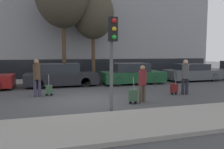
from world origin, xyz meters
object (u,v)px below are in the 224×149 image
parked_car_3 (192,73)px  pedestrian_left (37,75)px  pedestrian_center (142,81)px  trolley_right (174,88)px  bare_tree_down_street (93,14)px  parked_bicycle (54,76)px  pedestrian_right (185,75)px  traffic_light (112,45)px  parked_car_2 (132,74)px  trolley_center (133,95)px  trolley_left (49,89)px  parked_car_1 (61,76)px

parked_car_3 → pedestrian_left: (-11.18, -3.17, 0.42)m
pedestrian_center → trolley_right: 2.60m
pedestrian_left → pedestrian_center: (4.39, -2.52, -0.15)m
pedestrian_center → bare_tree_down_street: size_ratio=0.23×
parked_car_3 → parked_bicycle: (-10.23, 1.94, -0.13)m
pedestrian_right → trolley_right: size_ratio=1.63×
traffic_light → bare_tree_down_street: (1.37, 9.67, 2.76)m
parked_car_2 → parked_bicycle: (-5.15, 2.18, -0.18)m
parked_car_3 → trolley_center: parked_car_3 is taller
parked_car_2 → parked_bicycle: size_ratio=2.41×
parked_bicycle → trolley_left: bearing=-94.5°
trolley_center → traffic_light: size_ratio=0.34×
pedestrian_right → pedestrian_left: bearing=-174.8°
trolley_left → trolley_center: trolley_center is taller
trolley_center → parked_car_3: bearing=38.9°
pedestrian_center → traffic_light: 2.67m
parked_car_2 → trolley_left: parked_car_2 is taller
pedestrian_right → traffic_light: (-4.57, -2.33, 1.35)m
traffic_light → parked_bicycle: bearing=100.6°
pedestrian_right → trolley_right: (-0.52, 0.16, -0.68)m
trolley_center → traffic_light: (-1.25, -1.17, 2.01)m
trolley_left → traffic_light: 4.92m
parked_car_2 → traffic_light: 7.84m
trolley_left → trolley_right: 6.30m
pedestrian_right → parked_car_3: bearing=67.4°
pedestrian_left → trolley_left: (0.54, 0.08, -0.72)m
traffic_light → parked_bicycle: size_ratio=1.86×
parked_car_2 → bare_tree_down_street: bare_tree_down_street is taller
parked_car_1 → parked_car_3: 9.86m
pedestrian_left → pedestrian_center: size_ratio=1.15×
trolley_center → bare_tree_down_street: bearing=89.2°
pedestrian_left → pedestrian_center: 5.06m
trolley_left → trolley_right: bearing=-13.5°
pedestrian_right → parked_bicycle: 9.16m
traffic_light → trolley_left: bearing=117.7°
trolley_center → pedestrian_right: bearing=19.2°
pedestrian_center → parked_car_3: bearing=18.9°
parked_bicycle → bare_tree_down_street: bearing=12.3°
parked_car_2 → parked_bicycle: 5.59m
traffic_light → parked_car_1: bearing=100.5°
parked_car_2 → pedestrian_right: (1.10, -4.49, 0.35)m
trolley_left → parked_car_2: bearing=27.2°
parked_car_1 → trolley_left: parked_car_1 is taller
bare_tree_down_street → parked_car_3: bearing=-19.9°
parked_car_2 → parked_car_3: (5.08, 0.24, -0.04)m
pedestrian_center → traffic_light: size_ratio=0.48×
parked_car_2 → trolley_center: parked_car_2 is taller
parked_car_3 → pedestrian_left: pedestrian_left is taller
trolley_left → pedestrian_right: pedestrian_right is taller
parked_car_3 → trolley_right: 6.42m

